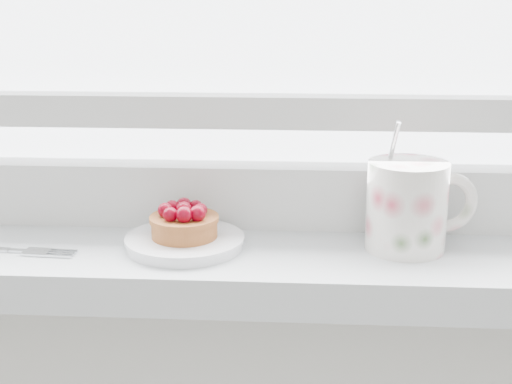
{
  "coord_description": "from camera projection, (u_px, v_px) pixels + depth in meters",
  "views": [
    {
      "loc": [
        0.07,
        1.2,
        1.2
      ],
      "look_at": [
        0.02,
        1.88,
        1.0
      ],
      "focal_mm": 50.0,
      "sensor_mm": 36.0,
      "label": 1
    }
  ],
  "objects": [
    {
      "name": "floral_mug",
      "position": [
        410.0,
        204.0,
        0.72
      ],
      "size": [
        0.12,
        0.1,
        0.13
      ],
      "color": "white",
      "rests_on": "windowsill"
    },
    {
      "name": "raspberry_tart",
      "position": [
        184.0,
        222.0,
        0.73
      ],
      "size": [
        0.07,
        0.07,
        0.04
      ],
      "color": "brown",
      "rests_on": "saucer"
    },
    {
      "name": "saucer",
      "position": [
        185.0,
        242.0,
        0.74
      ],
      "size": [
        0.12,
        0.12,
        0.01
      ],
      "primitive_type": "cylinder",
      "color": "white",
      "rests_on": "windowsill"
    }
  ]
}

